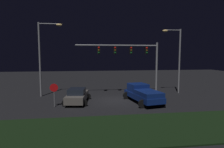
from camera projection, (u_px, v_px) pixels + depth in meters
name	position (u px, v px, depth m)	size (l,w,h in m)	color
ground_plane	(114.00, 100.00, 20.77)	(80.00, 80.00, 0.00)	black
grass_median	(132.00, 129.00, 12.57)	(23.22, 5.63, 0.10)	black
pickup_truck	(142.00, 93.00, 19.86)	(3.52, 5.67, 1.80)	navy
car_sedan	(77.00, 96.00, 19.62)	(2.86, 4.60, 1.51)	#514C47
traffic_signal_gantry	(131.00, 54.00, 23.67)	(10.32, 0.56, 6.50)	slate
street_lamp_left	(44.00, 51.00, 22.28)	(2.77, 0.44, 8.69)	slate
street_lamp_right	(176.00, 53.00, 24.27)	(2.49, 0.44, 8.20)	slate
stop_sign	(54.00, 91.00, 17.91)	(0.76, 0.08, 2.23)	slate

